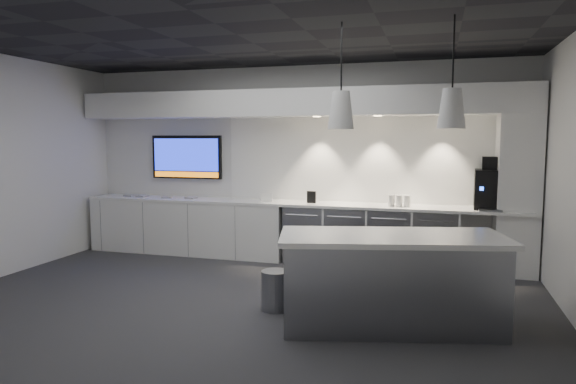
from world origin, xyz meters
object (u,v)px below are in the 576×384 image
(island, at_px, (391,280))
(bin, at_px, (275,290))
(coffee_machine, at_px, (490,188))
(wall_tv, at_px, (187,157))

(island, relative_size, bin, 5.42)
(island, bearing_deg, coffee_machine, 52.56)
(bin, bearing_deg, wall_tv, 132.74)
(bin, relative_size, coffee_machine, 0.60)
(wall_tv, xyz_separation_m, coffee_machine, (4.75, -0.25, -0.36))
(wall_tv, distance_m, island, 4.67)
(wall_tv, relative_size, coffee_machine, 1.73)
(wall_tv, height_order, bin, wall_tv)
(wall_tv, xyz_separation_m, island, (3.64, -2.73, -1.09))
(wall_tv, height_order, coffee_machine, wall_tv)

